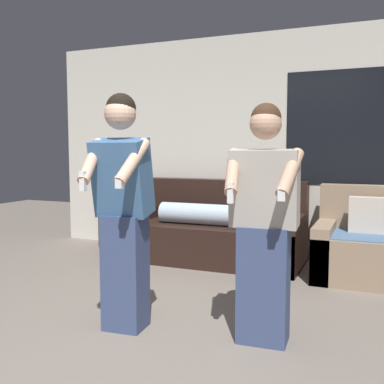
# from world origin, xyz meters

# --- Properties ---
(ground_plane) EXTENTS (14.00, 14.00, 0.00)m
(ground_plane) POSITION_xyz_m (0.00, 0.00, 0.00)
(ground_plane) COLOR slate
(wall_back) EXTENTS (5.44, 0.07, 2.70)m
(wall_back) POSITION_xyz_m (0.02, 3.26, 1.35)
(wall_back) COLOR beige
(wall_back) RESTS_ON ground_plane
(couch) EXTENTS (2.15, 0.92, 0.94)m
(couch) POSITION_xyz_m (-0.34, 2.78, 0.33)
(couch) COLOR black
(couch) RESTS_ON ground_plane
(armchair) EXTENTS (0.99, 0.92, 0.93)m
(armchair) POSITION_xyz_m (1.38, 2.66, 0.31)
(armchair) COLOR #937A60
(armchair) RESTS_ON ground_plane
(side_table) EXTENTS (0.44, 0.36, 0.77)m
(side_table) POSITION_xyz_m (-1.79, 3.02, 0.51)
(side_table) COLOR black
(side_table) RESTS_ON ground_plane
(person_left) EXTENTS (0.44, 0.51, 1.69)m
(person_left) POSITION_xyz_m (-0.20, 0.58, 0.87)
(person_left) COLOR #384770
(person_left) RESTS_ON ground_plane
(person_right) EXTENTS (0.50, 0.48, 1.60)m
(person_right) POSITION_xyz_m (0.78, 0.76, 0.80)
(person_right) COLOR #384770
(person_right) RESTS_ON ground_plane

